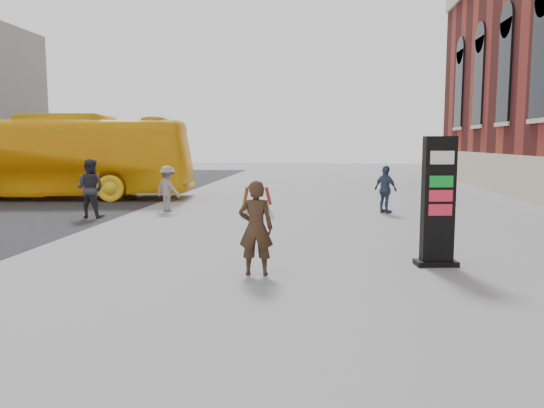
# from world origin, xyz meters

# --- Properties ---
(ground) EXTENTS (100.00, 100.00, 0.00)m
(ground) POSITION_xyz_m (0.00, 0.00, 0.00)
(ground) COLOR #9E9EA3
(info_pylon) EXTENTS (0.83, 0.49, 2.45)m
(info_pylon) POSITION_xyz_m (3.52, 0.98, 1.22)
(info_pylon) COLOR black
(info_pylon) RESTS_ON ground
(woman) EXTENTS (0.64, 0.58, 1.68)m
(woman) POSITION_xyz_m (0.19, -0.03, 0.86)
(woman) COLOR black
(woman) RESTS_ON ground
(bus) EXTENTS (12.66, 4.24, 3.46)m
(bus) POSITION_xyz_m (-10.35, 11.85, 1.73)
(bus) COLOR yellow
(bus) RESTS_ON road
(pedestrian_a) EXTENTS (0.94, 0.76, 1.83)m
(pedestrian_a) POSITION_xyz_m (-5.82, 6.58, 0.91)
(pedestrian_a) COLOR #2A2930
(pedestrian_a) RESTS_ON ground
(pedestrian_b) EXTENTS (1.15, 1.01, 1.55)m
(pedestrian_b) POSITION_xyz_m (-3.86, 8.28, 0.77)
(pedestrian_b) COLOR gray
(pedestrian_b) RESTS_ON ground
(pedestrian_c) EXTENTS (0.89, 0.96, 1.58)m
(pedestrian_c) POSITION_xyz_m (3.44, 8.52, 0.79)
(pedestrian_c) COLOR #364662
(pedestrian_c) RESTS_ON ground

